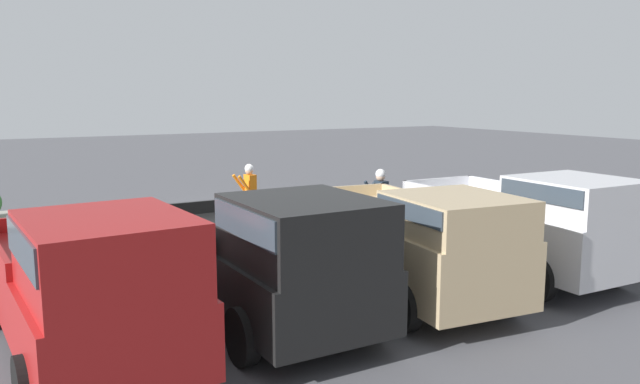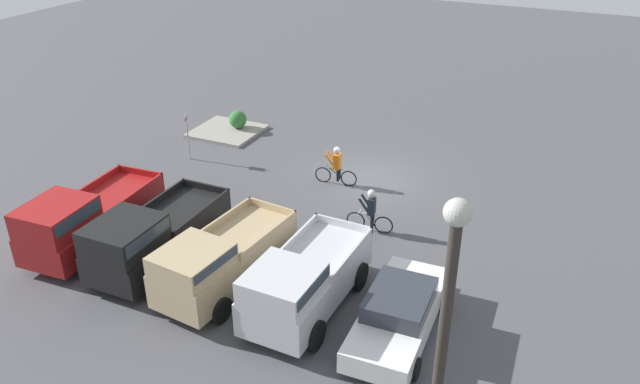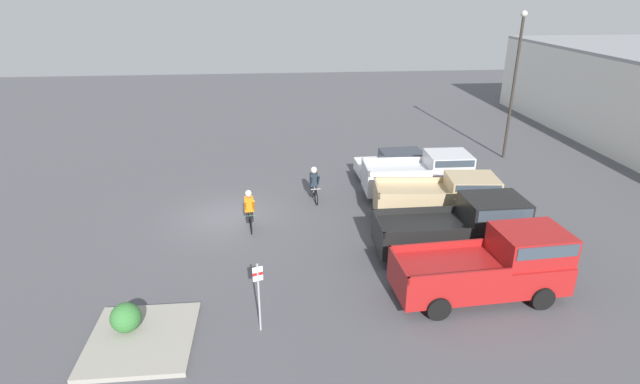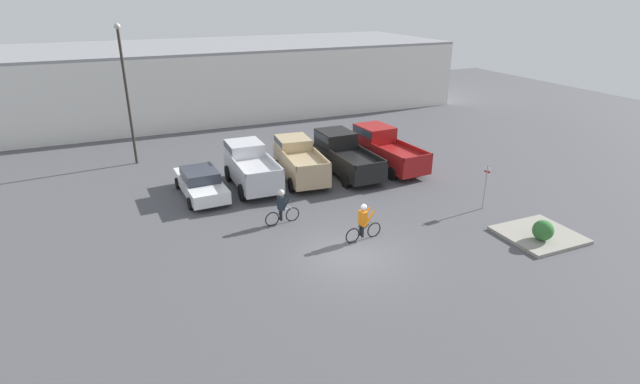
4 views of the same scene
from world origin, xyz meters
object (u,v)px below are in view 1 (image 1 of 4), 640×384
Objects in this scene: pickup_truck_1 at (414,241)px; cyclist_1 at (380,198)px; pickup_truck_3 at (88,282)px; sedan_0 at (601,226)px; pickup_truck_0 at (527,222)px; pickup_truck_2 at (271,255)px; cyclist_0 at (249,191)px.

pickup_truck_1 is 5.99m from cyclist_1.
pickup_truck_1 is at bearing 179.17° from pickup_truck_3.
pickup_truck_0 is (2.81, 0.36, 0.43)m from sedan_0.
pickup_truck_2 is 3.05× the size of cyclist_0.
pickup_truck_1 is 0.92× the size of pickup_truck_3.
cyclist_1 is at bearing -138.05° from pickup_truck_2.
pickup_truck_3 is at bearing 31.36° from cyclist_1.
cyclist_0 is at bearing -110.79° from pickup_truck_2.
sedan_0 is 2.86m from pickup_truck_0.
pickup_truck_3 is at bearing 54.24° from cyclist_0.
pickup_truck_2 is (8.40, 0.22, 0.44)m from sedan_0.
pickup_truck_2 is 7.64m from cyclist_1.
pickup_truck_0 is 0.96× the size of pickup_truck_1.
sedan_0 is 0.86× the size of pickup_truck_3.
pickup_truck_2 is 8.61m from cyclist_0.
cyclist_1 reaches higher than sedan_0.
cyclist_0 is (-5.83, -8.09, -0.28)m from pickup_truck_3.
cyclist_1 is (2.71, -4.89, 0.17)m from sedan_0.
pickup_truck_1 is at bearing 3.47° from sedan_0.
pickup_truck_0 is 8.57m from cyclist_0.
pickup_truck_0 is 2.82m from pickup_truck_1.
pickup_truck_2 reaches higher than pickup_truck_0.
pickup_truck_2 is at bearing 1.48° from sedan_0.
sedan_0 is 2.81× the size of cyclist_1.
sedan_0 is at bearing -178.52° from pickup_truck_2.
pickup_truck_0 reaches higher than cyclist_1.
sedan_0 is at bearing 119.03° from cyclist_1.
cyclist_0 is (-0.29, -8.17, -0.23)m from pickup_truck_1.
pickup_truck_3 is (11.17, 0.26, 0.44)m from sedan_0.
pickup_truck_1 is at bearing 87.96° from cyclist_0.
sedan_0 is 0.88× the size of pickup_truck_2.
sedan_0 is 8.41m from pickup_truck_2.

